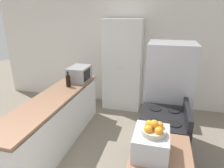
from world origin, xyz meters
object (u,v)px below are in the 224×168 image
wine_bottle (68,81)px  microwave (79,74)px  refrigerator (168,96)px  stove (162,144)px  toaster_oven (151,143)px  pantry_cabinet (123,66)px  fruit_bowl (154,129)px

wine_bottle → microwave: bearing=82.3°
refrigerator → microwave: bearing=168.5°
stove → toaster_oven: 1.00m
pantry_cabinet → microwave: size_ratio=4.14×
pantry_cabinet → microwave: bearing=-129.4°
stove → wine_bottle: wine_bottle is taller
pantry_cabinet → wine_bottle: bearing=-121.2°
refrigerator → wine_bottle: refrigerator is taller
stove → wine_bottle: bearing=157.7°
pantry_cabinet → wine_bottle: (-0.77, -1.28, -0.03)m
pantry_cabinet → fruit_bowl: pantry_cabinet is taller
microwave → fruit_bowl: (1.61, -1.97, 0.14)m
microwave → toaster_oven: 2.52m
toaster_oven → fruit_bowl: size_ratio=1.78×
toaster_oven → wine_bottle: bearing=136.8°
stove → microwave: microwave is taller
microwave → fruit_bowl: 2.55m
stove → microwave: 2.14m
fruit_bowl → wine_bottle: bearing=136.8°
refrigerator → stove: bearing=-93.5°
pantry_cabinet → microwave: 1.14m
stove → refrigerator: bearing=86.5°
toaster_oven → fruit_bowl: 0.17m
pantry_cabinet → stove: pantry_cabinet is taller
stove → microwave: bearing=146.7°
refrigerator → toaster_oven: (-0.17, -1.59, 0.13)m
pantry_cabinet → wine_bottle: size_ratio=7.08×
microwave → fruit_bowl: size_ratio=2.20×
stove → fruit_bowl: (-0.11, -0.84, 0.74)m
toaster_oven → microwave: bearing=129.3°
wine_bottle → toaster_oven: size_ratio=0.72×
refrigerator → wine_bottle: size_ratio=6.01×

